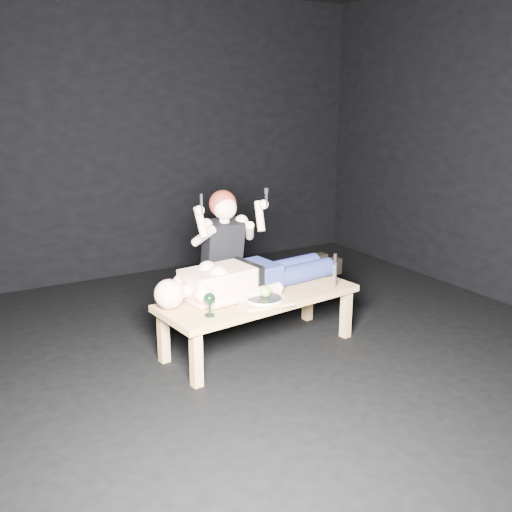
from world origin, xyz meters
The scene contains 13 objects.
ground centered at (0.00, 0.00, 0.00)m, with size 5.00×5.00×0.00m, color black.
back_wall centered at (0.00, 2.50, 1.50)m, with size 5.00×5.00×0.00m, color black.
table centered at (-0.08, 0.07, 0.23)m, with size 1.59×0.60×0.45m, color tan.
lying_man centered at (-0.05, 0.21, 0.59)m, with size 1.69×0.51×0.28m, color #F8BE9C, non-canonical shape.
kneeling_woman centered at (-0.16, 0.59, 0.62)m, with size 0.66×0.74×1.25m, color black, non-canonical shape.
serving_tray centered at (-0.14, -0.11, 0.46)m, with size 0.38×0.27×0.02m, color tan.
plate centered at (-0.14, -0.11, 0.48)m, with size 0.25×0.25×0.02m, color white.
apple centered at (-0.12, -0.10, 0.53)m, with size 0.08×0.08×0.08m, color #69A42E.
goblet centered at (-0.61, -0.14, 0.54)m, with size 0.08×0.08×0.17m, color black, non-canonical shape.
fork_flat centered at (-0.44, -0.13, 0.45)m, with size 0.01×0.17×0.01m, color #B2B2B7.
knife_flat centered at (-0.04, -0.09, 0.45)m, with size 0.01×0.17×0.01m, color #B2B2B7.
spoon_flat centered at (-0.04, -0.01, 0.45)m, with size 0.01×0.17×0.01m, color #B2B2B7.
carving_knife centered at (0.53, -0.08, 0.59)m, with size 0.04×0.04×0.28m, color #B2B2B7, non-canonical shape.
Camera 1 is at (-2.21, -3.60, 1.95)m, focal length 40.71 mm.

